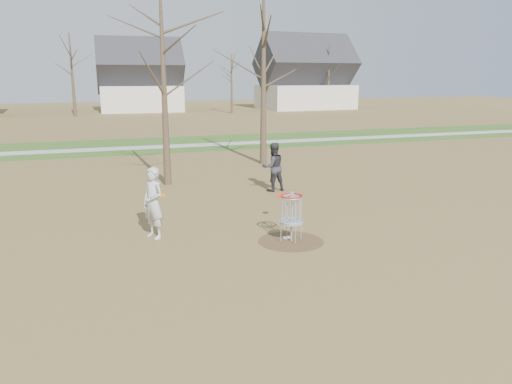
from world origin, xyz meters
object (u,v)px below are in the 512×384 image
at_px(player_throwing, 273,167).
at_px(disc_grounded, 287,237).
at_px(disc_golf_basket, 291,209).
at_px(player_standing, 153,203).

height_order(player_throwing, disc_grounded, player_throwing).
bearing_deg(disc_grounded, player_throwing, 72.99).
distance_m(disc_grounded, disc_golf_basket, 0.94).
height_order(player_standing, player_throwing, player_standing).
height_order(player_standing, disc_grounded, player_standing).
distance_m(player_throwing, disc_golf_basket, 6.21).
xyz_separation_m(player_throwing, disc_golf_basket, (-1.74, -5.96, -0.04)).
bearing_deg(disc_golf_basket, player_throwing, 73.75).
height_order(player_standing, disc_golf_basket, player_standing).
bearing_deg(disc_golf_basket, player_standing, 155.89).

